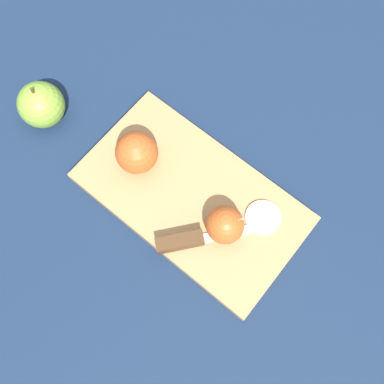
# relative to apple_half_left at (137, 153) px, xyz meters

# --- Properties ---
(ground_plane) EXTENTS (4.00, 4.00, 0.00)m
(ground_plane) POSITION_rel_apple_half_left_xyz_m (0.11, 0.03, -0.06)
(ground_plane) COLOR #14233D
(cutting_board) EXTENTS (0.42, 0.28, 0.02)m
(cutting_board) POSITION_rel_apple_half_left_xyz_m (0.11, 0.03, -0.05)
(cutting_board) COLOR #A37A4C
(cutting_board) RESTS_ON ground_plane
(apple_half_left) EXTENTS (0.07, 0.07, 0.07)m
(apple_half_left) POSITION_rel_apple_half_left_xyz_m (0.00, 0.00, 0.00)
(apple_half_left) COLOR #AD4C1E
(apple_half_left) RESTS_ON cutting_board
(apple_half_right) EXTENTS (0.06, 0.06, 0.06)m
(apple_half_right) POSITION_rel_apple_half_left_xyz_m (0.19, 0.03, -0.01)
(apple_half_right) COLOR #AD4C1E
(apple_half_right) RESTS_ON cutting_board
(knife) EXTENTS (0.11, 0.17, 0.02)m
(knife) POSITION_rel_apple_half_left_xyz_m (0.17, -0.04, -0.03)
(knife) COLOR silver
(knife) RESTS_ON cutting_board
(apple_slice) EXTENTS (0.06, 0.06, 0.01)m
(apple_slice) POSITION_rel_apple_half_left_xyz_m (0.22, 0.09, -0.03)
(apple_slice) COLOR #EFE5C6
(apple_slice) RESTS_ON cutting_board
(apple_whole) EXTENTS (0.09, 0.09, 0.10)m
(apple_whole) POSITION_rel_apple_half_left_xyz_m (-0.20, -0.07, -0.02)
(apple_whole) COLOR olive
(apple_whole) RESTS_ON ground_plane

